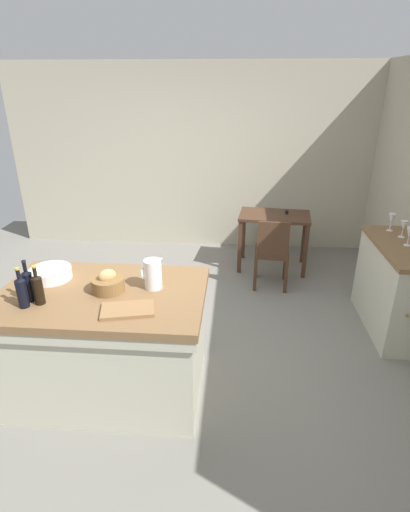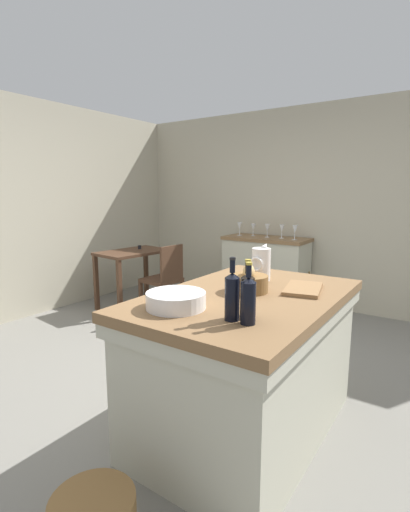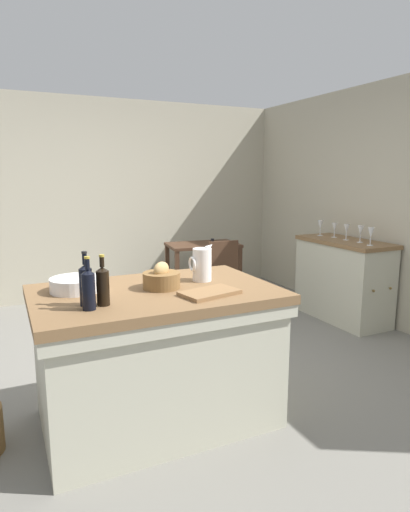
{
  "view_description": "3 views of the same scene",
  "coord_description": "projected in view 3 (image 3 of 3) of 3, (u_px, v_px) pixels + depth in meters",
  "views": [
    {
      "loc": [
        0.64,
        -3.2,
        2.31
      ],
      "look_at": [
        0.37,
        0.19,
        0.82
      ],
      "focal_mm": 27.78,
      "sensor_mm": 36.0,
      "label": 1
    },
    {
      "loc": [
        -2.27,
        -1.72,
        1.51
      ],
      "look_at": [
        0.41,
        0.12,
        0.95
      ],
      "focal_mm": 26.2,
      "sensor_mm": 36.0,
      "label": 2
    },
    {
      "loc": [
        -1.18,
        -3.26,
        1.61
      ],
      "look_at": [
        0.41,
        0.13,
        0.92
      ],
      "focal_mm": 30.56,
      "sensor_mm": 36.0,
      "label": 3
    }
  ],
  "objects": [
    {
      "name": "wine_glass_far_right",
      "position": [
        320.0,
        225.0,
        5.15
      ],
      "size": [
        0.07,
        0.07,
        0.18
      ],
      "color": "white",
      "rests_on": "side_cabinet"
    },
    {
      "name": "wall_right",
      "position": [
        399.0,
        206.0,
        4.54
      ],
      "size": [
        0.12,
        5.2,
        2.6
      ],
      "primitive_type": "cube",
      "color": "#B2AA93",
      "rests_on": "ground"
    },
    {
      "name": "wine_glass_far_left",
      "position": [
        371.0,
        233.0,
        4.42
      ],
      "size": [
        0.07,
        0.07,
        0.19
      ],
      "color": "white",
      "rests_on": "side_cabinet"
    },
    {
      "name": "wall_back",
      "position": [
        98.0,
        199.0,
        5.77
      ],
      "size": [
        5.32,
        0.12,
        2.6
      ],
      "primitive_type": "cube",
      "color": "#B2AA93",
      "rests_on": "ground"
    },
    {
      "name": "wash_bowl",
      "position": [
        76.0,
        284.0,
        2.73
      ],
      "size": [
        0.32,
        0.32,
        0.09
      ],
      "primitive_type": "cylinder",
      "color": "white",
      "rests_on": "island_table"
    },
    {
      "name": "wine_bottle_dark",
      "position": [
        103.0,
        285.0,
        2.42
      ],
      "size": [
        0.07,
        0.07,
        0.29
      ],
      "color": "black",
      "rests_on": "island_table"
    },
    {
      "name": "wine_bottle_green",
      "position": [
        88.0,
        288.0,
        2.34
      ],
      "size": [
        0.07,
        0.07,
        0.29
      ],
      "color": "black",
      "rests_on": "island_table"
    },
    {
      "name": "wine_glass_middle",
      "position": [
        347.0,
        229.0,
        4.8
      ],
      "size": [
        0.07,
        0.07,
        0.18
      ],
      "color": "white",
      "rests_on": "side_cabinet"
    },
    {
      "name": "wine_glass_left",
      "position": [
        361.0,
        231.0,
        4.62
      ],
      "size": [
        0.07,
        0.07,
        0.18
      ],
      "color": "white",
      "rests_on": "side_cabinet"
    },
    {
      "name": "wine_glass_right",
      "position": [
        335.0,
        227.0,
        5.01
      ],
      "size": [
        0.07,
        0.07,
        0.17
      ],
      "color": "white",
      "rests_on": "side_cabinet"
    },
    {
      "name": "wooden_chair",
      "position": [
        219.0,
        274.0,
        5.12
      ],
      "size": [
        0.43,
        0.43,
        0.88
      ],
      "color": "#472D1E",
      "rests_on": "ground"
    },
    {
      "name": "side_cabinet",
      "position": [
        343.0,
        280.0,
        4.91
      ],
      "size": [
        0.52,
        1.14,
        0.91
      ],
      "color": "brown",
      "rests_on": "ground"
    },
    {
      "name": "bread_basket",
      "position": [
        161.0,
        279.0,
        2.8
      ],
      "size": [
        0.24,
        0.24,
        0.17
      ],
      "color": "brown",
      "rests_on": "island_table"
    },
    {
      "name": "wine_bottle_amber",
      "position": [
        86.0,
        284.0,
        2.42
      ],
      "size": [
        0.07,
        0.07,
        0.31
      ],
      "color": "black",
      "rests_on": "island_table"
    },
    {
      "name": "pitcher",
      "position": [
        202.0,
        264.0,
        2.99
      ],
      "size": [
        0.17,
        0.13,
        0.27
      ],
      "color": "white",
      "rests_on": "island_table"
    },
    {
      "name": "writing_desk",
      "position": [
        203.0,
        253.0,
        5.64
      ],
      "size": [
        0.96,
        0.65,
        0.8
      ],
      "color": "#472D1E",
      "rests_on": "ground"
    },
    {
      "name": "ground_plane",
      "position": [
        167.0,
        369.0,
        3.69
      ],
      "size": [
        6.76,
        6.76,
        0.0
      ],
      "primitive_type": "plane",
      "color": "slate"
    },
    {
      "name": "island_table",
      "position": [
        157.0,
        351.0,
        2.85
      ],
      "size": [
        1.52,
        0.99,
        0.9
      ],
      "color": "brown",
      "rests_on": "ground"
    },
    {
      "name": "cutting_board",
      "position": [
        210.0,
        293.0,
        2.66
      ],
      "size": [
        0.39,
        0.28,
        0.02
      ],
      "primitive_type": "cube",
      "rotation": [
        0.0,
        0.0,
        0.22
      ],
      "color": "olive",
      "rests_on": "island_table"
    }
  ]
}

